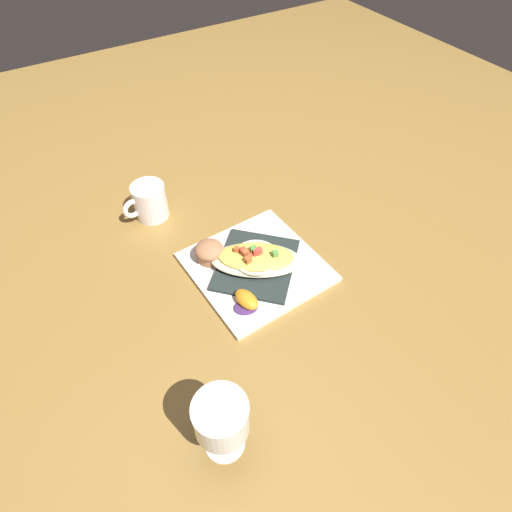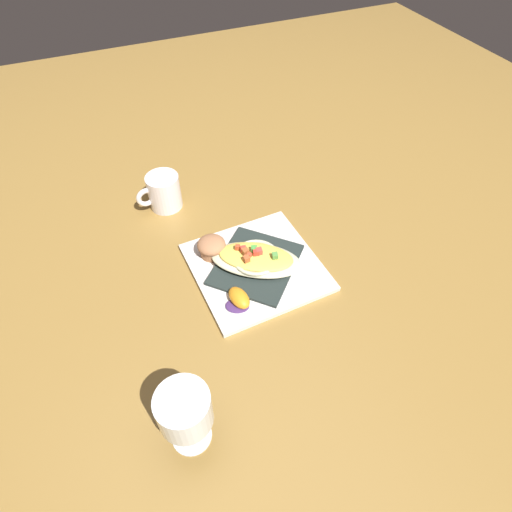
{
  "view_description": "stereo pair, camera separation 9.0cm",
  "coord_description": "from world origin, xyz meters",
  "px_view_note": "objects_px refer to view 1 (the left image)",
  "views": [
    {
      "loc": [
        -0.51,
        0.32,
        0.71
      ],
      "look_at": [
        0.0,
        0.0,
        0.04
      ],
      "focal_mm": 30.0,
      "sensor_mm": 36.0,
      "label": 1
    },
    {
      "loc": [
        -0.56,
        0.24,
        0.71
      ],
      "look_at": [
        0.0,
        0.0,
        0.04
      ],
      "focal_mm": 30.0,
      "sensor_mm": 36.0,
      "label": 2
    }
  ],
  "objects_px": {
    "orange_garnish": "(246,301)",
    "stemmed_glass": "(221,419)",
    "muffin": "(209,252)",
    "coffee_mug": "(150,203)",
    "square_plate": "(256,267)",
    "gratin_dish": "(256,259)"
  },
  "relations": [
    {
      "from": "square_plate",
      "to": "muffin",
      "type": "height_order",
      "value": "muffin"
    },
    {
      "from": "orange_garnish",
      "to": "stemmed_glass",
      "type": "bearing_deg",
      "value": 141.75
    },
    {
      "from": "coffee_mug",
      "to": "stemmed_glass",
      "type": "height_order",
      "value": "stemmed_glass"
    },
    {
      "from": "muffin",
      "to": "coffee_mug",
      "type": "distance_m",
      "value": 0.22
    },
    {
      "from": "gratin_dish",
      "to": "coffee_mug",
      "type": "distance_m",
      "value": 0.31
    },
    {
      "from": "coffee_mug",
      "to": "stemmed_glass",
      "type": "distance_m",
      "value": 0.58
    },
    {
      "from": "gratin_dish",
      "to": "orange_garnish",
      "type": "xyz_separation_m",
      "value": [
        -0.08,
        0.07,
        -0.01
      ]
    },
    {
      "from": "square_plate",
      "to": "muffin",
      "type": "distance_m",
      "value": 0.11
    },
    {
      "from": "orange_garnish",
      "to": "stemmed_glass",
      "type": "relative_size",
      "value": 0.5
    },
    {
      "from": "stemmed_glass",
      "to": "muffin",
      "type": "bearing_deg",
      "value": -24.2
    },
    {
      "from": "gratin_dish",
      "to": "muffin",
      "type": "relative_size",
      "value": 3.49
    },
    {
      "from": "square_plate",
      "to": "muffin",
      "type": "relative_size",
      "value": 4.23
    },
    {
      "from": "muffin",
      "to": "coffee_mug",
      "type": "relative_size",
      "value": 0.56
    },
    {
      "from": "square_plate",
      "to": "coffee_mug",
      "type": "xyz_separation_m",
      "value": [
        0.28,
        0.12,
        0.03
      ]
    },
    {
      "from": "square_plate",
      "to": "orange_garnish",
      "type": "relative_size",
      "value": 3.84
    },
    {
      "from": "muffin",
      "to": "stemmed_glass",
      "type": "relative_size",
      "value": 0.46
    },
    {
      "from": "square_plate",
      "to": "gratin_dish",
      "type": "xyz_separation_m",
      "value": [
        0.0,
        0.0,
        0.03
      ]
    },
    {
      "from": "orange_garnish",
      "to": "coffee_mug",
      "type": "distance_m",
      "value": 0.36
    },
    {
      "from": "square_plate",
      "to": "coffee_mug",
      "type": "relative_size",
      "value": 2.37
    },
    {
      "from": "square_plate",
      "to": "gratin_dish",
      "type": "relative_size",
      "value": 1.21
    },
    {
      "from": "gratin_dish",
      "to": "square_plate",
      "type": "bearing_deg",
      "value": -111.73
    },
    {
      "from": "gratin_dish",
      "to": "stemmed_glass",
      "type": "bearing_deg",
      "value": 140.63
    }
  ]
}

